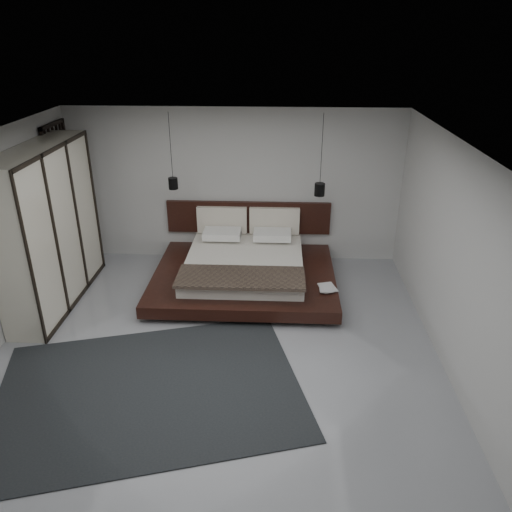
# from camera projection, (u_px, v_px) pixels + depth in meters

# --- Properties ---
(floor) EXTENTS (6.00, 6.00, 0.00)m
(floor) POSITION_uv_depth(u_px,v_px,m) (217.00, 347.00, 6.92)
(floor) COLOR #92949A
(floor) RESTS_ON ground
(ceiling) EXTENTS (6.00, 6.00, 0.00)m
(ceiling) POSITION_uv_depth(u_px,v_px,m) (210.00, 145.00, 5.74)
(ceiling) COLOR white
(ceiling) RESTS_ON wall_back
(wall_back) EXTENTS (6.00, 0.00, 6.00)m
(wall_back) POSITION_uv_depth(u_px,v_px,m) (235.00, 186.00, 9.05)
(wall_back) COLOR #B5B4B2
(wall_back) RESTS_ON floor
(wall_front) EXTENTS (6.00, 0.00, 6.00)m
(wall_front) POSITION_uv_depth(u_px,v_px,m) (162.00, 427.00, 3.61)
(wall_front) COLOR #B5B4B2
(wall_front) RESTS_ON floor
(wall_right) EXTENTS (0.00, 6.00, 6.00)m
(wall_right) POSITION_uv_depth(u_px,v_px,m) (454.00, 260.00, 6.20)
(wall_right) COLOR #B5B4B2
(wall_right) RESTS_ON floor
(lattice_screen) EXTENTS (0.05, 0.90, 2.60)m
(lattice_screen) POSITION_uv_depth(u_px,v_px,m) (64.00, 198.00, 8.72)
(lattice_screen) COLOR black
(lattice_screen) RESTS_ON floor
(bed) EXTENTS (3.02, 2.49, 1.12)m
(bed) POSITION_uv_depth(u_px,v_px,m) (245.00, 267.00, 8.50)
(bed) COLOR black
(bed) RESTS_ON floor
(book_lower) EXTENTS (0.32, 0.37, 0.03)m
(book_lower) POSITION_uv_depth(u_px,v_px,m) (320.00, 289.00, 7.82)
(book_lower) COLOR #99724C
(book_lower) RESTS_ON bed
(book_upper) EXTENTS (0.21, 0.29, 0.02)m
(book_upper) POSITION_uv_depth(u_px,v_px,m) (319.00, 288.00, 7.78)
(book_upper) COLOR #99724C
(book_upper) RESTS_ON book_lower
(pendant_left) EXTENTS (0.16, 0.16, 1.28)m
(pendant_left) POSITION_uv_depth(u_px,v_px,m) (173.00, 183.00, 8.45)
(pendant_left) COLOR black
(pendant_left) RESTS_ON ceiling
(pendant_right) EXTENTS (0.18, 0.18, 1.36)m
(pendant_right) POSITION_uv_depth(u_px,v_px,m) (320.00, 189.00, 8.37)
(pendant_right) COLOR black
(pendant_right) RESTS_ON ceiling
(wardrobe) EXTENTS (0.60, 2.53, 2.48)m
(wardrobe) POSITION_uv_depth(u_px,v_px,m) (48.00, 228.00, 7.60)
(wardrobe) COLOR beige
(wardrobe) RESTS_ON floor
(rug) EXTENTS (4.16, 3.44, 0.02)m
(rug) POSITION_uv_depth(u_px,v_px,m) (150.00, 390.00, 6.08)
(rug) COLOR black
(rug) RESTS_ON floor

